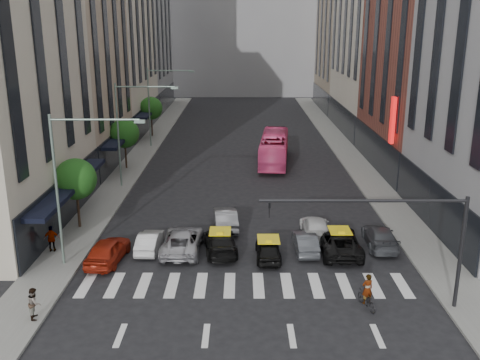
{
  "coord_description": "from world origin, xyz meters",
  "views": [
    {
      "loc": [
        -0.35,
        -25.32,
        13.98
      ],
      "look_at": [
        -0.45,
        8.64,
        4.0
      ],
      "focal_mm": 40.0,
      "sensor_mm": 36.0,
      "label": 1
    }
  ],
  "objects_px": {
    "pedestrian_near": "(34,303)",
    "pedestrian_far": "(52,239)",
    "taxi_left": "(220,242)",
    "motorcycle": "(367,300)",
    "streetlamp_far": "(157,97)",
    "streetlamp_mid": "(129,121)",
    "taxi_center": "(268,249)",
    "streetlamp_near": "(72,171)",
    "car_red": "(108,250)",
    "car_white_front": "(150,241)",
    "bus": "(274,148)"
  },
  "relations": [
    {
      "from": "taxi_center",
      "to": "motorcycle",
      "type": "relative_size",
      "value": 2.15
    },
    {
      "from": "car_white_front",
      "to": "pedestrian_near",
      "type": "relative_size",
      "value": 2.36
    },
    {
      "from": "taxi_left",
      "to": "taxi_center",
      "type": "relative_size",
      "value": 1.27
    },
    {
      "from": "taxi_center",
      "to": "motorcycle",
      "type": "height_order",
      "value": "taxi_center"
    },
    {
      "from": "streetlamp_near",
      "to": "streetlamp_far",
      "type": "relative_size",
      "value": 1.0
    },
    {
      "from": "streetlamp_mid",
      "to": "pedestrian_far",
      "type": "bearing_deg",
      "value": -98.85
    },
    {
      "from": "bus",
      "to": "motorcycle",
      "type": "height_order",
      "value": "bus"
    },
    {
      "from": "streetlamp_mid",
      "to": "motorcycle",
      "type": "height_order",
      "value": "streetlamp_mid"
    },
    {
      "from": "car_red",
      "to": "motorcycle",
      "type": "bearing_deg",
      "value": 165.75
    },
    {
      "from": "streetlamp_near",
      "to": "car_white_front",
      "type": "relative_size",
      "value": 2.4
    },
    {
      "from": "streetlamp_far",
      "to": "pedestrian_near",
      "type": "bearing_deg",
      "value": -90.53
    },
    {
      "from": "pedestrian_near",
      "to": "pedestrian_far",
      "type": "bearing_deg",
      "value": -0.23
    },
    {
      "from": "car_white_front",
      "to": "bus",
      "type": "xyz_separation_m",
      "value": [
        9.24,
        22.26,
        0.94
      ]
    },
    {
      "from": "car_white_front",
      "to": "bus",
      "type": "distance_m",
      "value": 24.12
    },
    {
      "from": "streetlamp_mid",
      "to": "taxi_center",
      "type": "height_order",
      "value": "streetlamp_mid"
    },
    {
      "from": "motorcycle",
      "to": "pedestrian_near",
      "type": "height_order",
      "value": "pedestrian_near"
    },
    {
      "from": "taxi_left",
      "to": "motorcycle",
      "type": "relative_size",
      "value": 2.73
    },
    {
      "from": "streetlamp_mid",
      "to": "taxi_left",
      "type": "relative_size",
      "value": 1.89
    },
    {
      "from": "car_red",
      "to": "car_white_front",
      "type": "relative_size",
      "value": 1.17
    },
    {
      "from": "streetlamp_far",
      "to": "pedestrian_near",
      "type": "xyz_separation_m",
      "value": [
        -0.36,
        -38.18,
        -4.96
      ]
    },
    {
      "from": "car_white_front",
      "to": "streetlamp_mid",
      "type": "bearing_deg",
      "value": -72.58
    },
    {
      "from": "taxi_left",
      "to": "streetlamp_far",
      "type": "bearing_deg",
      "value": -81.68
    },
    {
      "from": "streetlamp_near",
      "to": "car_red",
      "type": "relative_size",
      "value": 2.05
    },
    {
      "from": "motorcycle",
      "to": "pedestrian_far",
      "type": "bearing_deg",
      "value": -37.21
    },
    {
      "from": "streetlamp_mid",
      "to": "pedestrian_near",
      "type": "xyz_separation_m",
      "value": [
        -0.36,
        -22.18,
        -4.96
      ]
    },
    {
      "from": "car_red",
      "to": "pedestrian_near",
      "type": "height_order",
      "value": "pedestrian_near"
    },
    {
      "from": "bus",
      "to": "motorcycle",
      "type": "bearing_deg",
      "value": 101.41
    },
    {
      "from": "streetlamp_far",
      "to": "motorcycle",
      "type": "xyz_separation_m",
      "value": [
        16.08,
        -36.93,
        -5.45
      ]
    },
    {
      "from": "bus",
      "to": "taxi_left",
      "type": "bearing_deg",
      "value": 83.74
    },
    {
      "from": "car_red",
      "to": "streetlamp_far",
      "type": "bearing_deg",
      "value": -80.75
    },
    {
      "from": "car_red",
      "to": "motorcycle",
      "type": "relative_size",
      "value": 2.52
    },
    {
      "from": "pedestrian_near",
      "to": "bus",
      "type": "bearing_deg",
      "value": -37.08
    },
    {
      "from": "taxi_left",
      "to": "motorcycle",
      "type": "bearing_deg",
      "value": 130.82
    },
    {
      "from": "car_white_front",
      "to": "taxi_center",
      "type": "bearing_deg",
      "value": 172.13
    },
    {
      "from": "streetlamp_near",
      "to": "car_red",
      "type": "height_order",
      "value": "streetlamp_near"
    },
    {
      "from": "streetlamp_near",
      "to": "car_white_front",
      "type": "distance_m",
      "value": 6.92
    },
    {
      "from": "streetlamp_near",
      "to": "pedestrian_near",
      "type": "distance_m",
      "value": 7.93
    },
    {
      "from": "car_red",
      "to": "taxi_center",
      "type": "relative_size",
      "value": 1.17
    },
    {
      "from": "streetlamp_near",
      "to": "pedestrian_far",
      "type": "bearing_deg",
      "value": 141.74
    },
    {
      "from": "streetlamp_far",
      "to": "pedestrian_near",
      "type": "height_order",
      "value": "streetlamp_far"
    },
    {
      "from": "streetlamp_far",
      "to": "bus",
      "type": "bearing_deg",
      "value": -29.74
    },
    {
      "from": "streetlamp_mid",
      "to": "pedestrian_far",
      "type": "height_order",
      "value": "streetlamp_mid"
    },
    {
      "from": "pedestrian_far",
      "to": "streetlamp_mid",
      "type": "bearing_deg",
      "value": -105.78
    },
    {
      "from": "streetlamp_mid",
      "to": "taxi_left",
      "type": "bearing_deg",
      "value": -59.15
    },
    {
      "from": "bus",
      "to": "pedestrian_near",
      "type": "height_order",
      "value": "bus"
    },
    {
      "from": "streetlamp_near",
      "to": "pedestrian_far",
      "type": "distance_m",
      "value": 5.67
    },
    {
      "from": "car_white_front",
      "to": "pedestrian_near",
      "type": "bearing_deg",
      "value": 65.4
    },
    {
      "from": "motorcycle",
      "to": "pedestrian_near",
      "type": "relative_size",
      "value": 1.1
    },
    {
      "from": "taxi_left",
      "to": "pedestrian_far",
      "type": "distance_m",
      "value": 10.58
    },
    {
      "from": "streetlamp_mid",
      "to": "car_red",
      "type": "distance_m",
      "value": 16.38
    }
  ]
}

